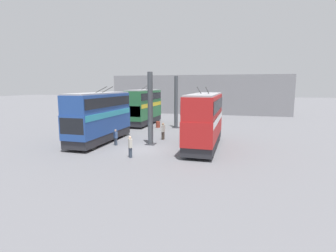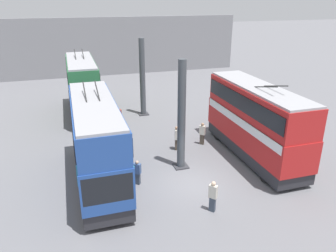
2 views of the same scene
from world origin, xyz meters
name	(u,v)px [view 2 (image 2 of 2)]	position (x,y,z in m)	size (l,w,h in m)	color
ground_plane	(193,184)	(0.00, 0.00, 0.00)	(240.00, 240.00, 0.00)	slate
depot_back_wall	(113,47)	(30.68, 0.00, 3.91)	(0.50, 36.00, 7.83)	gray
support_column_near	(181,118)	(2.20, 0.00, 3.39)	(0.91, 0.91, 7.02)	#42474C
support_column_far	(142,79)	(12.90, 0.00, 3.39)	(0.91, 0.91, 7.02)	#42474C
bus_left_far	(256,118)	(2.18, -5.25, 2.84)	(9.67, 2.54, 5.62)	black
bus_right_near	(97,139)	(1.78, 5.25, 2.87)	(9.40, 2.54, 5.66)	black
bus_right_mid	(82,84)	(14.62, 5.25, 2.92)	(9.09, 2.54, 5.76)	black
person_aisle_midway	(176,137)	(4.72, -0.53, 0.97)	(0.47, 0.34, 1.81)	#473D33
person_by_left_row	(202,133)	(5.04, -2.67, 0.91)	(0.46, 0.48, 1.71)	#473D33
person_aisle_foreground	(213,195)	(-2.78, 0.01, 0.93)	(0.47, 0.46, 1.76)	#384251
person_by_right_row	(137,172)	(0.94, 3.14, 0.81)	(0.45, 0.48, 1.55)	#384251
oil_drum	(118,114)	(12.42, 2.43, 0.42)	(0.61, 0.61, 0.83)	#933828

